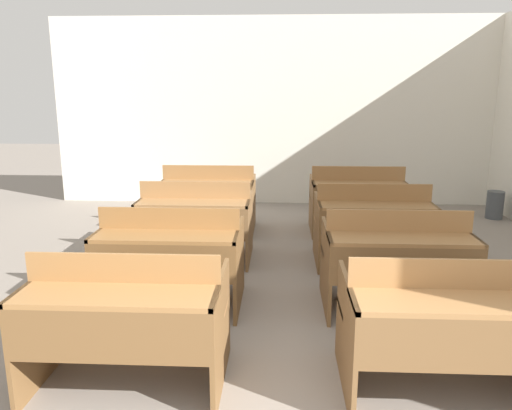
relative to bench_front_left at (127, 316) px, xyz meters
name	(u,v)px	position (x,y,z in m)	size (l,w,h in m)	color
wall_back	(273,112)	(0.79, 5.14, 0.98)	(6.84, 0.06, 2.86)	white
bench_front_left	(127,316)	(0.00, 0.00, 0.00)	(1.15, 0.80, 0.86)	brown
bench_front_right	(444,324)	(1.88, 0.00, 0.00)	(1.15, 0.80, 0.86)	brown
bench_second_left	(171,255)	(0.01, 1.15, 0.00)	(1.15, 0.80, 0.86)	brown
bench_second_right	(396,258)	(1.86, 1.17, 0.00)	(1.15, 0.80, 0.86)	brown
bench_third_left	(196,219)	(0.03, 2.31, 0.00)	(1.15, 0.80, 0.86)	brown
bench_third_right	(372,222)	(1.86, 2.28, 0.00)	(1.15, 0.80, 0.86)	brown
bench_back_left	(209,197)	(0.00, 3.43, 0.00)	(1.15, 0.80, 0.86)	brown
bench_back_right	(357,198)	(1.88, 3.45, 0.00)	(1.15, 0.80, 0.86)	brown
wastepaper_bin	(495,205)	(3.94, 4.27, -0.26)	(0.23, 0.23, 0.39)	#474C51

